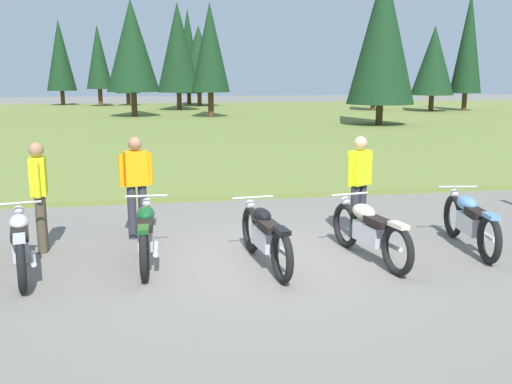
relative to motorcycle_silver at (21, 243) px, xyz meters
The scene contains 11 objects.
ground_plane 3.32m from the motorcycle_silver, ahead, with size 140.00×140.00×0.00m, color slate.
grass_moorland 26.36m from the motorcycle_silver, 82.82° to the left, with size 80.00×44.00×0.10m, color olive.
forest_treeline 34.85m from the motorcycle_silver, 78.20° to the left, with size 39.08×28.86×8.64m.
motorcycle_silver is the anchor object (origin of this frame).
motorcycle_british_green 1.65m from the motorcycle_silver, ahead, with size 0.62×2.10×0.88m.
motorcycle_black 3.29m from the motorcycle_silver, ahead, with size 0.62×2.10×0.88m.
motorcycle_cream 4.81m from the motorcycle_silver, ahead, with size 0.69×2.08×0.88m.
motorcycle_sky_blue 6.53m from the motorcycle_silver, ahead, with size 0.62×2.09×0.88m.
rider_with_back_turned 5.20m from the motorcycle_silver, 10.82° to the left, with size 0.49×0.37×1.67m.
rider_near_row_end 1.17m from the motorcycle_silver, 85.26° to the left, with size 0.24×0.55×1.67m.
rider_checking_bike 2.21m from the motorcycle_silver, 45.90° to the left, with size 0.54×0.30×1.67m.
Camera 1 is at (-1.53, -7.80, 2.62)m, focal length 40.48 mm.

